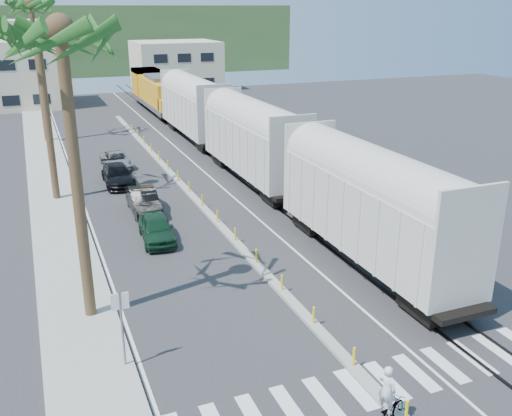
{
  "coord_description": "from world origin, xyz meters",
  "views": [
    {
      "loc": [
        -9.35,
        -15.27,
        11.85
      ],
      "look_at": [
        0.99,
        10.49,
        2.0
      ],
      "focal_mm": 40.0,
      "sensor_mm": 36.0,
      "label": 1
    }
  ],
  "objects_px": {
    "car_lead": "(156,228)",
    "cyclist": "(388,407)",
    "car_second": "(144,201)",
    "street_sign": "(121,318)"
  },
  "relations": [
    {
      "from": "street_sign",
      "to": "cyclist",
      "type": "distance_m",
      "value": 9.0
    },
    {
      "from": "street_sign",
      "to": "car_second",
      "type": "height_order",
      "value": "street_sign"
    },
    {
      "from": "street_sign",
      "to": "cyclist",
      "type": "height_order",
      "value": "street_sign"
    },
    {
      "from": "street_sign",
      "to": "car_second",
      "type": "xyz_separation_m",
      "value": [
        3.77,
        15.53,
        -1.24
      ]
    },
    {
      "from": "car_lead",
      "to": "cyclist",
      "type": "bearing_deg",
      "value": -74.93
    },
    {
      "from": "car_lead",
      "to": "cyclist",
      "type": "relative_size",
      "value": 1.99
    },
    {
      "from": "car_second",
      "to": "cyclist",
      "type": "bearing_deg",
      "value": -81.07
    },
    {
      "from": "car_second",
      "to": "cyclist",
      "type": "height_order",
      "value": "cyclist"
    },
    {
      "from": "street_sign",
      "to": "car_lead",
      "type": "relative_size",
      "value": 0.71
    },
    {
      "from": "street_sign",
      "to": "car_lead",
      "type": "bearing_deg",
      "value": 72.01
    }
  ]
}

